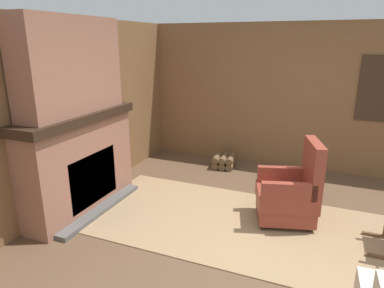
{
  "coord_description": "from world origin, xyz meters",
  "views": [
    {
      "loc": [
        0.49,
        -3.29,
        2.15
      ],
      "look_at": [
        -1.09,
        0.52,
        0.9
      ],
      "focal_mm": 32.0,
      "sensor_mm": 36.0,
      "label": 1
    }
  ],
  "objects": [
    {
      "name": "chimney_breast",
      "position": [
        -2.44,
        0.0,
        1.86
      ],
      "size": [
        0.37,
        1.51,
        1.14
      ],
      "color": "#93604C",
      "rests_on": "fireplace_hearth"
    },
    {
      "name": "ground_plane",
      "position": [
        0.0,
        0.0,
        0.0
      ],
      "size": [
        14.0,
        14.0,
        0.0
      ],
      "primitive_type": "plane",
      "color": "brown"
    },
    {
      "name": "wood_panel_wall_back",
      "position": [
        0.04,
        2.68,
        1.23
      ],
      "size": [
        5.9,
        0.09,
        2.45
      ],
      "color": "brown",
      "rests_on": "ground"
    },
    {
      "name": "wood_panel_wall_left",
      "position": [
        -2.68,
        0.0,
        1.23
      ],
      "size": [
        0.06,
        5.9,
        2.45
      ],
      "color": "brown",
      "rests_on": "ground"
    },
    {
      "name": "storage_case",
      "position": [
        -2.48,
        0.59,
        1.35
      ],
      "size": [
        0.17,
        0.27,
        0.12
      ],
      "color": "brown",
      "rests_on": "fireplace_hearth"
    },
    {
      "name": "firewood_stack",
      "position": [
        -1.16,
        2.18,
        0.11
      ],
      "size": [
        0.41,
        0.45,
        0.22
      ],
      "rotation": [
        0.0,
        0.0,
        0.12
      ],
      "color": "brown",
      "rests_on": "ground"
    },
    {
      "name": "armchair",
      "position": [
        0.15,
        0.66,
        0.37
      ],
      "size": [
        0.83,
        0.77,
        1.04
      ],
      "rotation": [
        0.0,
        0.0,
        3.43
      ],
      "color": "brown",
      "rests_on": "ground"
    },
    {
      "name": "fireplace_hearth",
      "position": [
        -2.43,
        0.0,
        0.64
      ],
      "size": [
        0.63,
        1.82,
        1.29
      ],
      "color": "#93604C",
      "rests_on": "ground"
    },
    {
      "name": "oil_lamp_vase",
      "position": [
        -2.48,
        -0.47,
        1.38
      ],
      "size": [
        0.09,
        0.09,
        0.26
      ],
      "color": "#47708E",
      "rests_on": "fireplace_hearth"
    },
    {
      "name": "area_rug",
      "position": [
        -0.34,
        0.35,
        0.01
      ],
      "size": [
        3.95,
        1.82,
        0.01
      ],
      "color": "#997A56",
      "rests_on": "ground"
    }
  ]
}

